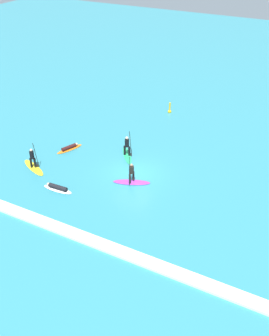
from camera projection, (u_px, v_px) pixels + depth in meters
The scene contains 8 objects.
ground_plane at pixel (135, 173), 32.51m from camera, with size 120.00×120.00×0.00m, color teal.
surfer_on_orange_board at pixel (69, 148), 35.73m from camera, with size 1.40×2.54×0.38m.
surfer_on_green_board at pixel (127, 150), 34.58m from camera, with size 2.28×2.69×2.37m.
surfer_on_white_board at pixel (58, 188), 30.50m from camera, with size 2.44×0.74×0.41m.
surfer_on_yellow_board at pixel (33, 163), 32.96m from camera, with size 3.06×1.91×2.31m.
surfer_on_purple_board at pixel (132, 178), 31.16m from camera, with size 2.88×1.81×2.35m.
marker_buoy at pixel (170, 110), 42.29m from camera, with size 0.37×0.37×1.16m.
wave_crest at pixel (73, 233), 26.30m from camera, with size 25.77×0.90×0.18m, color white.
Camera 1 is at (12.99, -24.11, 17.53)m, focal length 44.10 mm.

